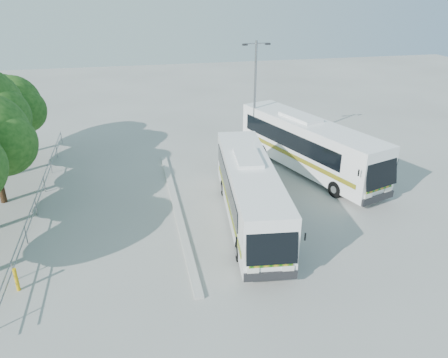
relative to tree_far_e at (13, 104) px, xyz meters
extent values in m
plane|color=#A6A6A1|center=(12.63, -13.30, -3.89)|extent=(100.00, 100.00, 0.00)
cube|color=#B2B2AD|center=(10.33, -11.30, -3.81)|extent=(0.40, 16.00, 0.15)
cylinder|color=gray|center=(2.63, -9.30, -2.94)|extent=(0.06, 22.00, 0.06)
cylinder|color=gray|center=(2.63, -9.30, -3.34)|extent=(0.06, 22.00, 0.06)
cylinder|color=gray|center=(2.63, 0.70, -3.39)|extent=(0.06, 0.06, 1.00)
sphere|color=#163E11|center=(1.26, -8.75, -0.09)|extent=(3.59, 3.59, 3.59)
cylinder|color=#382314|center=(-0.07, 0.00, -2.50)|extent=(0.36, 0.36, 2.77)
sphere|color=#163E11|center=(-0.07, 0.00, 0.02)|extent=(4.03, 4.03, 4.03)
sphere|color=#163E11|center=(0.68, -0.50, -0.42)|extent=(3.28, 3.28, 3.28)
sphere|color=#163E11|center=(-0.70, 0.63, 0.52)|extent=(3.02, 3.02, 3.02)
cube|color=white|center=(14.08, -13.38, -2.11)|extent=(3.62, 11.55, 2.89)
cube|color=black|center=(13.44, -19.06, -1.76)|extent=(2.21, 0.67, 1.84)
cube|color=black|center=(12.94, -12.68, -1.76)|extent=(1.06, 9.04, 1.04)
cube|color=black|center=(15.33, -12.95, -1.76)|extent=(1.06, 9.04, 1.04)
cube|color=#165D0D|center=(12.84, -13.53, -2.66)|extent=(1.13, 9.79, 0.27)
cylinder|color=black|center=(12.60, -16.93, -3.41)|extent=(0.39, 0.97, 0.95)
cylinder|color=black|center=(14.73, -17.17, -3.41)|extent=(0.39, 0.97, 0.95)
cylinder|color=black|center=(13.37, -10.07, -3.41)|extent=(0.39, 0.97, 0.95)
cylinder|color=black|center=(15.50, -10.30, -3.41)|extent=(0.39, 0.97, 0.95)
cube|color=white|center=(19.76, -7.63, -1.97)|extent=(6.27, 12.46, 3.12)
cube|color=black|center=(21.69, -13.49, -1.59)|extent=(2.38, 1.18, 1.99)
cube|color=black|center=(18.34, -7.45, -1.59)|extent=(3.12, 9.34, 1.13)
cube|color=black|center=(20.80, -6.64, -1.59)|extent=(3.12, 9.34, 1.13)
cube|color=#0E6513|center=(18.62, -8.33, -2.56)|extent=(3.36, 10.11, 0.29)
cylinder|color=black|center=(19.91, -11.78, -3.38)|extent=(0.61, 1.07, 1.02)
cylinder|color=black|center=(22.11, -11.06, -3.38)|extent=(0.61, 1.07, 1.02)
cylinder|color=black|center=(17.58, -4.69, -3.38)|extent=(0.61, 1.07, 1.02)
cylinder|color=black|center=(19.77, -3.96, -3.38)|extent=(0.61, 1.07, 1.02)
cylinder|color=gray|center=(17.11, -3.52, 0.24)|extent=(0.17, 0.17, 8.25)
cylinder|color=gray|center=(17.11, -3.52, 4.16)|extent=(1.65, 0.12, 0.08)
cube|color=black|center=(16.29, -3.54, 4.10)|extent=(0.37, 0.19, 0.12)
cube|color=black|center=(17.94, -3.50, 4.10)|extent=(0.37, 0.19, 0.12)
cylinder|color=#D09E0C|center=(2.93, -17.05, -3.34)|extent=(0.18, 0.18, 1.09)
camera|label=1|loc=(8.24, -33.47, 8.08)|focal=35.00mm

